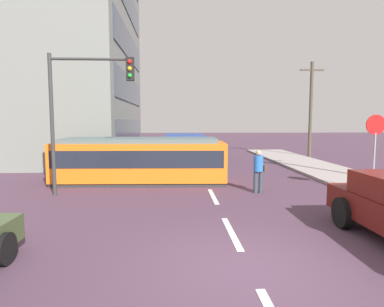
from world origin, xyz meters
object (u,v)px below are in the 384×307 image
object	(u,v)px
city_bus	(184,147)
traffic_light_mast	(84,97)
parked_sedan_mid	(107,159)
utility_pole_mid	(311,108)
parked_sedan_furthest	(135,143)
parked_sedan_far	(127,149)
stop_sign	(375,137)
streetcar_tram	(141,159)
pedestrian_crossing	(259,169)

from	to	relation	value
city_bus	traffic_light_mast	xyz separation A→B (m)	(-3.93, -8.85, 2.59)
parked_sedan_mid	utility_pole_mid	size ratio (longest dim) A/B	0.64
parked_sedan_mid	parked_sedan_furthest	size ratio (longest dim) A/B	1.03
parked_sedan_far	utility_pole_mid	distance (m)	14.28
parked_sedan_far	traffic_light_mast	size ratio (longest dim) A/B	0.85
parked_sedan_furthest	parked_sedan_far	bearing A→B (deg)	-88.78
parked_sedan_furthest	stop_sign	world-z (taller)	stop_sign
city_bus	parked_sedan_furthest	distance (m)	11.79
city_bus	traffic_light_mast	distance (m)	10.02
parked_sedan_mid	traffic_light_mast	world-z (taller)	traffic_light_mast
city_bus	parked_sedan_far	distance (m)	6.16
streetcar_tram	traffic_light_mast	world-z (taller)	traffic_light_mast
streetcar_tram	parked_sedan_far	distance (m)	10.97
utility_pole_mid	traffic_light_mast	bearing A→B (deg)	-138.25
streetcar_tram	parked_sedan_mid	world-z (taller)	streetcar_tram
city_bus	utility_pole_mid	world-z (taller)	utility_pole_mid
city_bus	pedestrian_crossing	size ratio (longest dim) A/B	3.60
pedestrian_crossing	parked_sedan_mid	world-z (taller)	pedestrian_crossing
parked_sedan_far	parked_sedan_furthest	xyz separation A→B (m)	(-0.14, 6.53, -0.00)
pedestrian_crossing	parked_sedan_furthest	world-z (taller)	pedestrian_crossing
parked_sedan_furthest	stop_sign	distance (m)	23.20
utility_pole_mid	parked_sedan_far	bearing A→B (deg)	175.19
streetcar_tram	utility_pole_mid	world-z (taller)	utility_pole_mid
parked_sedan_furthest	utility_pole_mid	xyz separation A→B (m)	(14.03, -7.70, 3.12)
streetcar_tram	parked_sedan_mid	distance (m)	4.62
stop_sign	traffic_light_mast	size ratio (longest dim) A/B	0.55
parked_sedan_far	stop_sign	distance (m)	17.74
pedestrian_crossing	parked_sedan_mid	size ratio (longest dim) A/B	0.36
parked_sedan_far	pedestrian_crossing	bearing A→B (deg)	-62.50
utility_pole_mid	city_bus	bearing A→B (deg)	-161.44
parked_sedan_mid	parked_sedan_far	size ratio (longest dim) A/B	1.03
parked_sedan_mid	parked_sedan_far	xyz separation A→B (m)	(0.20, 6.79, -0.00)
parked_sedan_furthest	pedestrian_crossing	bearing A→B (deg)	-70.41
streetcar_tram	parked_sedan_far	xyz separation A→B (m)	(-2.14, 10.75, -0.42)
city_bus	parked_sedan_mid	distance (m)	5.11
streetcar_tram	parked_sedan_far	world-z (taller)	streetcar_tram
streetcar_tram	parked_sedan_far	size ratio (longest dim) A/B	1.71
parked_sedan_far	utility_pole_mid	bearing A→B (deg)	-4.81
pedestrian_crossing	traffic_light_mast	bearing A→B (deg)	179.91
traffic_light_mast	parked_sedan_furthest	bearing A→B (deg)	91.45
parked_sedan_far	parked_sedan_furthest	world-z (taller)	same
pedestrian_crossing	stop_sign	bearing A→B (deg)	-4.93
parked_sedan_mid	parked_sedan_furthest	xyz separation A→B (m)	(0.06, 13.32, -0.00)
pedestrian_crossing	parked_sedan_far	size ratio (longest dim) A/B	0.37
pedestrian_crossing	parked_sedan_furthest	size ratio (longest dim) A/B	0.38
parked_sedan_mid	parked_sedan_furthest	distance (m)	13.32
traffic_light_mast	utility_pole_mid	bearing A→B (deg)	41.75
pedestrian_crossing	utility_pole_mid	bearing A→B (deg)	59.96
parked_sedan_mid	parked_sedan_furthest	world-z (taller)	same
city_bus	stop_sign	xyz separation A→B (m)	(6.95, -9.23, 1.11)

